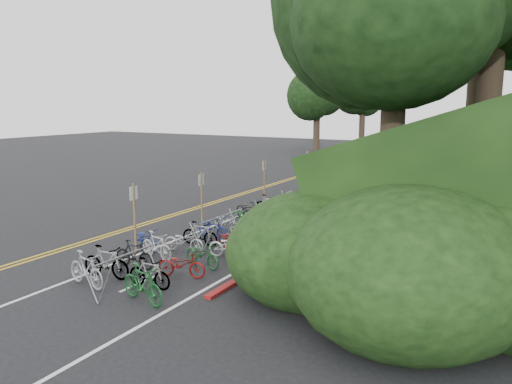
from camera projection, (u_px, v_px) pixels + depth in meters
The scene contains 10 objects.
ground at pixel (112, 253), 18.70m from camera, with size 120.00×120.00×0.00m, color black.
road_markings at pixel (257, 206), 27.08m from camera, with size 7.47×80.00×0.01m.
red_curb at pixel (358, 209), 26.29m from camera, with size 0.25×28.00×0.10m, color maroon.
tree_cluster at pixel (477, 19), 31.11m from camera, with size 31.72×53.43×17.07m.
bike_rack_front at pixel (130, 263), 14.90m from camera, with size 1.12×2.81×1.13m.
bike_racks_rest at pixel (318, 187), 28.30m from camera, with size 1.14×23.00×1.17m.
signpost_near at pixel (134, 214), 18.45m from camera, with size 0.08×0.40×2.63m.
signposts_rest at pixel (288, 172), 30.20m from camera, with size 0.08×18.40×2.50m.
bike_front at pixel (146, 239), 19.06m from camera, with size 1.59×0.55×0.83m, color navy.
bike_valet at pixel (212, 236), 19.27m from camera, with size 3.54×13.41×1.09m.
Camera 1 is at (13.47, -13.11, 5.54)m, focal length 35.00 mm.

